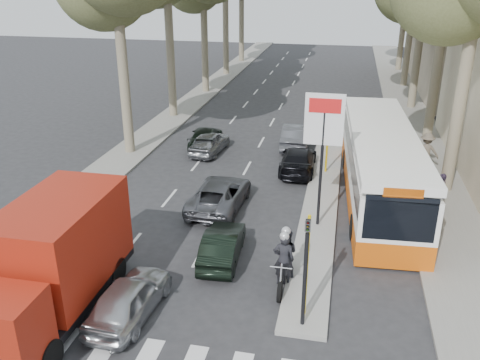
# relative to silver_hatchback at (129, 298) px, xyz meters

# --- Properties ---
(ground) EXTENTS (120.00, 120.00, 0.00)m
(ground) POSITION_rel_silver_hatchback_xyz_m (1.98, 2.00, -0.64)
(ground) COLOR #28282B
(ground) RESTS_ON ground
(sidewalk_right) EXTENTS (3.20, 70.00, 0.12)m
(sidewalk_right) POSITION_rel_silver_hatchback_xyz_m (10.58, 27.00, -0.58)
(sidewalk_right) COLOR gray
(sidewalk_right) RESTS_ON ground
(median_left) EXTENTS (2.40, 64.00, 0.12)m
(median_left) POSITION_rel_silver_hatchback_xyz_m (-6.02, 30.00, -0.58)
(median_left) COLOR gray
(median_left) RESTS_ON ground
(traffic_island) EXTENTS (1.50, 26.00, 0.16)m
(traffic_island) POSITION_rel_silver_hatchback_xyz_m (5.23, 13.00, -0.56)
(traffic_island) COLOR gray
(traffic_island) RESTS_ON ground
(billboard) EXTENTS (1.50, 12.10, 5.60)m
(billboard) POSITION_rel_silver_hatchback_xyz_m (5.23, 7.00, 3.06)
(billboard) COLOR yellow
(billboard) RESTS_ON ground
(traffic_light_island) EXTENTS (0.16, 0.41, 3.60)m
(traffic_light_island) POSITION_rel_silver_hatchback_xyz_m (5.23, 0.50, 1.85)
(traffic_light_island) COLOR black
(traffic_light_island) RESTS_ON ground
(silver_hatchback) EXTENTS (1.74, 3.85, 1.28)m
(silver_hatchback) POSITION_rel_silver_hatchback_xyz_m (0.00, 0.00, 0.00)
(silver_hatchback) COLOR #AEB1B6
(silver_hatchback) RESTS_ON ground
(dark_hatchback) EXTENTS (1.48, 3.66, 1.18)m
(dark_hatchback) POSITION_rel_silver_hatchback_xyz_m (1.99, 3.78, -0.05)
(dark_hatchback) COLOR black
(dark_hatchback) RESTS_ON ground
(queue_car_a) EXTENTS (2.25, 4.66, 1.28)m
(queue_car_a) POSITION_rel_silver_hatchback_xyz_m (0.83, 8.00, -0.00)
(queue_car_a) COLOR #53545B
(queue_car_a) RESTS_ON ground
(queue_car_b) EXTENTS (1.84, 4.37, 1.26)m
(queue_car_b) POSITION_rel_silver_hatchback_xyz_m (3.78, 13.15, -0.01)
(queue_car_b) COLOR black
(queue_car_b) RESTS_ON ground
(queue_car_c) EXTENTS (1.83, 3.85, 1.27)m
(queue_car_c) POSITION_rel_silver_hatchback_xyz_m (-1.52, 15.00, -0.01)
(queue_car_c) COLOR #919398
(queue_car_c) RESTS_ON ground
(queue_car_d) EXTENTS (1.58, 4.33, 1.42)m
(queue_car_d) POSITION_rel_silver_hatchback_xyz_m (3.24, 17.04, 0.07)
(queue_car_d) COLOR #53555B
(queue_car_d) RESTS_ON ground
(queue_car_e) EXTENTS (2.23, 4.36, 1.21)m
(queue_car_e) POSITION_rel_silver_hatchback_xyz_m (-2.02, 15.88, -0.03)
(queue_car_e) COLOR black
(queue_car_e) RESTS_ON ground
(red_truck) EXTENTS (2.55, 6.58, 3.50)m
(red_truck) POSITION_rel_silver_hatchback_xyz_m (-2.22, -0.28, 1.21)
(red_truck) COLOR black
(red_truck) RESTS_ON ground
(city_bus) EXTENTS (3.46, 12.70, 3.31)m
(city_bus) POSITION_rel_silver_hatchback_xyz_m (7.71, 10.44, 1.10)
(city_bus) COLOR #D4530B
(city_bus) RESTS_ON ground
(motorcycle) EXTENTS (0.87, 2.42, 2.06)m
(motorcycle) POSITION_rel_silver_hatchback_xyz_m (4.38, 2.79, 0.30)
(motorcycle) COLOR black
(motorcycle) RESTS_ON ground
(pedestrian_near) EXTENTS (0.62, 1.10, 1.80)m
(pedestrian_near) POSITION_rel_silver_hatchback_xyz_m (10.24, 9.26, 0.38)
(pedestrian_near) COLOR #3D3048
(pedestrian_near) RESTS_ON sidewalk_right
(pedestrian_far) EXTENTS (1.32, 0.66, 1.98)m
(pedestrian_far) POSITION_rel_silver_hatchback_xyz_m (10.27, 14.48, 0.47)
(pedestrian_far) COLOR #695E4F
(pedestrian_far) RESTS_ON sidewalk_right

